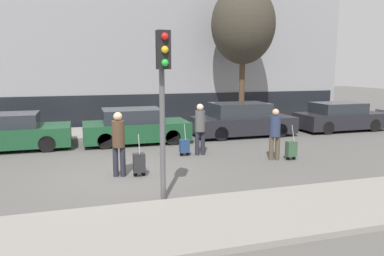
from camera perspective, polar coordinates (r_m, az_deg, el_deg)
The scene contains 16 objects.
ground_plane at distance 10.71m, azimuth -10.94°, elevation -7.19°, with size 80.00×80.00×0.00m, color #565451.
sidewalk_near at distance 7.18m, azimuth -7.65°, elevation -14.99°, with size 28.00×2.50×0.12m.
sidewalk_far at distance 17.51m, azimuth -13.39°, elevation -0.66°, with size 28.00×3.00×0.12m.
building_facade at distance 21.13m, azimuth -14.66°, elevation 16.32°, with size 28.00×3.07×11.43m.
parked_car_0 at distance 15.23m, azimuth -26.19°, elevation -0.64°, with size 4.27×1.87×1.33m.
parked_car_1 at distance 15.09m, azimuth -8.65°, elevation 0.18°, with size 4.12×1.88×1.37m.
parked_car_2 at distance 16.61m, azimuth 7.64°, elevation 1.14°, with size 4.42×1.88×1.45m.
parked_car_3 at distance 19.20m, azimuth 21.57°, elevation 1.53°, with size 4.14×1.77×1.34m.
pedestrian_left at distance 10.44m, azimuth -11.14°, elevation -1.81°, with size 0.34×0.34×1.80m.
trolley_left at distance 10.50m, azimuth -8.06°, elevation -5.29°, with size 0.34×0.29×1.19m.
pedestrian_center at distance 12.78m, azimuth 1.24°, elevation 0.31°, with size 0.35×0.34×1.77m.
trolley_center at distance 12.77m, azimuth -1.16°, elevation -2.76°, with size 0.34×0.29×1.11m.
pedestrian_right at distance 12.39m, azimuth 12.53°, elevation -0.47°, with size 0.34×0.34×1.68m.
trolley_right at distance 12.63m, azimuth 14.88°, elevation -3.10°, with size 0.34×0.29×1.15m.
traffic_light at distance 8.06m, azimuth -4.45°, elevation 6.94°, with size 0.28×0.47×3.76m.
bare_tree_near_crossing at distance 19.22m, azimuth 7.80°, elevation 15.30°, with size 3.15×3.15×6.88m.
Camera 1 is at (-1.01, -10.23, 3.00)m, focal length 35.00 mm.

